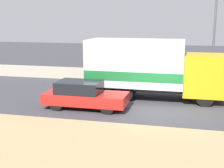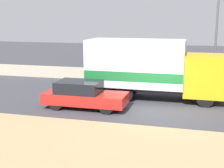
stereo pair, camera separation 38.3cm
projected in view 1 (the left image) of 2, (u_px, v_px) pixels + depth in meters
The scene contains 6 objects.
ground_plane at pixel (157, 111), 15.54m from camera, with size 80.00×80.00×0.00m, color #38383D.
dirt_shoulder_foreground at pixel (141, 157), 10.28m from camera, with size 60.00×6.20×0.04m.
stone_wall_backdrop at pixel (166, 77), 22.03m from camera, with size 60.00×0.35×0.86m.
street_lamp at pixel (215, 18), 19.52m from camera, with size 0.56×0.28×7.87m.
box_truck at pixel (149, 68), 17.50m from camera, with size 7.67×2.51×3.35m.
car_hatchback at pixel (84, 95), 15.83m from camera, with size 4.23×1.71×1.39m.
Camera 1 is at (1.32, -15.04, 4.50)m, focal length 50.00 mm.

